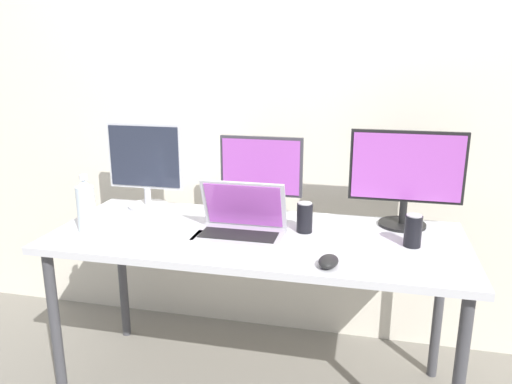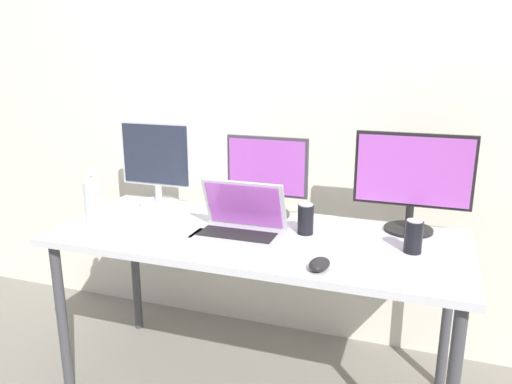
% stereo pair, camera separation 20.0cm
% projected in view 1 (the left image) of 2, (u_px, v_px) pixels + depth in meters
% --- Properties ---
extents(wall_back, '(7.00, 0.08, 2.60)m').
position_uv_depth(wall_back, '(283.00, 87.00, 2.45)').
color(wall_back, silver).
rests_on(wall_back, ground).
extents(work_desk, '(1.68, 0.69, 0.74)m').
position_uv_depth(work_desk, '(256.00, 249.00, 2.07)').
color(work_desk, '#424247').
rests_on(work_desk, ground).
extents(monitor_left, '(0.37, 0.19, 0.41)m').
position_uv_depth(monitor_left, '(146.00, 164.00, 2.36)').
color(monitor_left, silver).
rests_on(monitor_left, work_desk).
extents(monitor_center, '(0.38, 0.21, 0.36)m').
position_uv_depth(monitor_center, '(261.00, 176.00, 2.25)').
color(monitor_center, '#38383D').
rests_on(monitor_center, work_desk).
extents(monitor_right, '(0.47, 0.20, 0.41)m').
position_uv_depth(monitor_right, '(406.00, 175.00, 2.09)').
color(monitor_right, black).
rests_on(monitor_right, work_desk).
extents(laptop_silver, '(0.35, 0.23, 0.23)m').
position_uv_depth(laptop_silver, '(241.00, 224.00, 2.01)').
color(laptop_silver, '#B7B7BC').
rests_on(laptop_silver, work_desk).
extents(keyboard_main, '(0.37, 0.15, 0.02)m').
position_uv_depth(keyboard_main, '(155.00, 234.00, 2.02)').
color(keyboard_main, white).
rests_on(keyboard_main, work_desk).
extents(mouse_by_keyboard, '(0.08, 0.11, 0.04)m').
position_uv_depth(mouse_by_keyboard, '(329.00, 261.00, 1.73)').
color(mouse_by_keyboard, black).
rests_on(mouse_by_keyboard, work_desk).
extents(water_bottle, '(0.07, 0.07, 0.24)m').
position_uv_depth(water_bottle, '(86.00, 206.00, 2.06)').
color(water_bottle, silver).
rests_on(water_bottle, work_desk).
extents(soda_can_near_keyboard, '(0.07, 0.07, 0.13)m').
position_uv_depth(soda_can_near_keyboard, '(413.00, 231.00, 1.90)').
color(soda_can_near_keyboard, black).
rests_on(soda_can_near_keyboard, work_desk).
extents(soda_can_by_laptop, '(0.07, 0.07, 0.13)m').
position_uv_depth(soda_can_by_laptop, '(305.00, 217.00, 2.06)').
color(soda_can_by_laptop, black).
rests_on(soda_can_by_laptop, work_desk).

